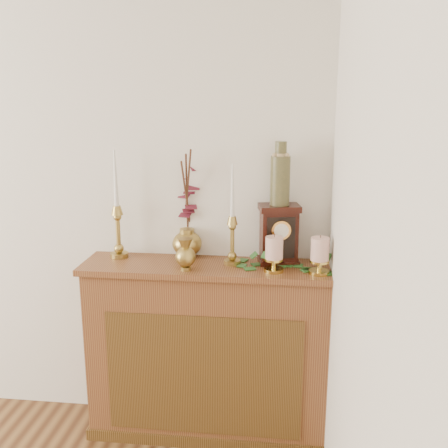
# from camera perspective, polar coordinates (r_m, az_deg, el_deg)

# --- Properties ---
(console_shelf) EXTENTS (1.24, 0.34, 0.93)m
(console_shelf) POSITION_cam_1_polar(r_m,az_deg,el_deg) (2.78, -1.79, -14.12)
(console_shelf) COLOR brown
(console_shelf) RESTS_ON ground
(candlestick_left) EXTENTS (0.09, 0.09, 0.55)m
(candlestick_left) POSITION_cam_1_polar(r_m,az_deg,el_deg) (2.70, -11.50, 0.10)
(candlestick_left) COLOR #A28740
(candlestick_left) RESTS_ON console_shelf
(candlestick_center) EXTENTS (0.08, 0.08, 0.49)m
(candlestick_center) POSITION_cam_1_polar(r_m,az_deg,el_deg) (2.54, 0.91, -0.91)
(candlestick_center) COLOR #A28740
(candlestick_center) RESTS_ON console_shelf
(bud_vase) EXTENTS (0.10, 0.10, 0.16)m
(bud_vase) POSITION_cam_1_polar(r_m,az_deg,el_deg) (2.48, -4.21, -3.35)
(bud_vase) COLOR #A28740
(bud_vase) RESTS_ON console_shelf
(ginger_jar) EXTENTS (0.23, 0.24, 0.56)m
(ginger_jar) POSITION_cam_1_polar(r_m,az_deg,el_deg) (2.68, -3.86, 1.79)
(ginger_jar) COLOR #A28740
(ginger_jar) RESTS_ON console_shelf
(pillar_candle_left) EXTENTS (0.09, 0.09, 0.18)m
(pillar_candle_left) POSITION_cam_1_polar(r_m,az_deg,el_deg) (2.47, 5.47, -3.09)
(pillar_candle_left) COLOR gold
(pillar_candle_left) RESTS_ON console_shelf
(pillar_candle_right) EXTENTS (0.10, 0.10, 0.19)m
(pillar_candle_right) POSITION_cam_1_polar(r_m,az_deg,el_deg) (2.46, 10.38, -3.21)
(pillar_candle_right) COLOR gold
(pillar_candle_right) RESTS_ON console_shelf
(ivy_garland) EXTENTS (0.45, 0.22, 0.09)m
(ivy_garland) POSITION_cam_1_polar(r_m,az_deg,el_deg) (2.55, 6.99, -4.44)
(ivy_garland) COLOR #2A5F24
(ivy_garland) RESTS_ON console_shelf
(mantel_clock) EXTENTS (0.22, 0.17, 0.29)m
(mantel_clock) POSITION_cam_1_polar(r_m,az_deg,el_deg) (2.59, 5.98, -1.15)
(mantel_clock) COLOR #35110A
(mantel_clock) RESTS_ON console_shelf
(ceramic_vase) EXTENTS (0.09, 0.09, 0.31)m
(ceramic_vase) POSITION_cam_1_polar(r_m,az_deg,el_deg) (2.53, 6.14, 5.13)
(ceramic_vase) COLOR #172E20
(ceramic_vase) RESTS_ON mantel_clock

